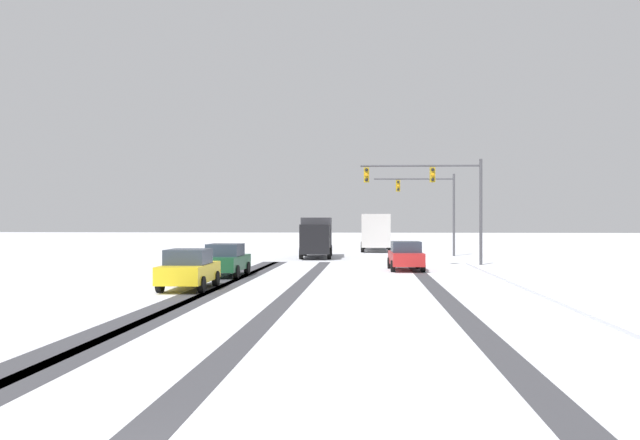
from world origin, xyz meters
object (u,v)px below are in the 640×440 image
object	(u,v)px
car_red_lead	(406,256)
bus_oncoming	(376,229)
car_dark_green_second	(226,260)
traffic_signal_far_right	(432,200)
car_yellow_cab_third	(189,269)
box_truck_delivery	(316,236)
traffic_signal_near_right	(438,189)

from	to	relation	value
car_red_lead	bus_oncoming	world-z (taller)	bus_oncoming
car_dark_green_second	traffic_signal_far_right	bearing A→B (deg)	58.21
car_yellow_cab_third	box_truck_delivery	xyz separation A→B (m)	(3.29, 22.95, 0.82)
car_dark_green_second	box_truck_delivery	xyz separation A→B (m)	(3.18, 16.80, 0.82)
traffic_signal_far_right	car_red_lead	bearing A→B (deg)	-101.03
car_dark_green_second	box_truck_delivery	world-z (taller)	box_truck_delivery
car_red_lead	car_yellow_cab_third	distance (m)	14.16
car_yellow_cab_third	bus_oncoming	xyz separation A→B (m)	(7.94, 35.05, 1.18)
box_truck_delivery	traffic_signal_far_right	bearing A→B (deg)	16.91
car_red_lead	car_yellow_cab_third	world-z (taller)	same
car_dark_green_second	car_yellow_cab_third	size ratio (longest dim) A/B	1.00
traffic_signal_near_right	box_truck_delivery	bearing A→B (deg)	131.19
bus_oncoming	traffic_signal_near_right	bearing A→B (deg)	-80.81
car_red_lead	car_dark_green_second	bearing A→B (deg)	-153.68
traffic_signal_far_right	box_truck_delivery	size ratio (longest dim) A/B	0.87
traffic_signal_near_right	car_dark_green_second	xyz separation A→B (m)	(-11.28, -7.53, -3.88)
traffic_signal_near_right	car_dark_green_second	bearing A→B (deg)	-146.29
car_dark_green_second	car_yellow_cab_third	distance (m)	6.15
traffic_signal_far_right	traffic_signal_near_right	distance (m)	12.00
car_red_lead	box_truck_delivery	distance (m)	13.67
traffic_signal_near_right	box_truck_delivery	distance (m)	12.69
car_dark_green_second	bus_oncoming	distance (m)	29.96
traffic_signal_near_right	traffic_signal_far_right	bearing A→B (deg)	86.16
traffic_signal_near_right	car_yellow_cab_third	size ratio (longest dim) A/B	1.77
traffic_signal_far_right	bus_oncoming	distance (m)	10.60
car_dark_green_second	traffic_signal_near_right	bearing A→B (deg)	33.71
car_red_lead	bus_oncoming	size ratio (longest dim) A/B	0.38
box_truck_delivery	car_red_lead	bearing A→B (deg)	-63.94
car_red_lead	traffic_signal_near_right	bearing A→B (deg)	54.78
traffic_signal_far_right	box_truck_delivery	xyz separation A→B (m)	(-8.91, -2.71, -2.81)
bus_oncoming	car_red_lead	bearing A→B (deg)	-86.84
traffic_signal_far_right	car_dark_green_second	world-z (taller)	traffic_signal_far_right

